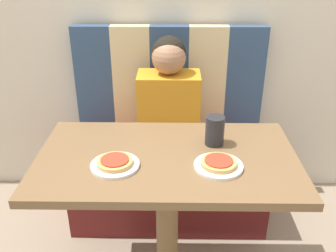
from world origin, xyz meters
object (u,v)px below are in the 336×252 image
(pizza_right, at_px, (219,162))
(plate_left, at_px, (115,165))
(plate_right, at_px, (218,166))
(person, at_px, (169,96))
(pizza_left, at_px, (115,162))
(drinking_cup, at_px, (215,131))

(pizza_right, bearing_deg, plate_left, 180.00)
(plate_right, relative_size, pizza_right, 1.37)
(plate_left, bearing_deg, person, 73.69)
(plate_left, distance_m, pizza_left, 0.02)
(person, distance_m, plate_right, 0.72)
(pizza_left, bearing_deg, drinking_cup, 24.74)
(plate_left, relative_size, plate_right, 1.00)
(person, xyz_separation_m, plate_left, (-0.20, -0.69, -0.01))
(person, xyz_separation_m, plate_right, (0.20, -0.69, -0.01))
(person, bearing_deg, plate_right, -73.69)
(plate_left, bearing_deg, pizza_left, 0.00)
(plate_right, bearing_deg, pizza_right, 0.00)
(person, bearing_deg, pizza_right, -73.69)
(plate_left, bearing_deg, pizza_right, 0.00)
(plate_left, height_order, pizza_left, pizza_left)
(person, distance_m, pizza_left, 0.72)
(plate_right, bearing_deg, pizza_left, 180.00)
(person, relative_size, drinking_cup, 4.99)
(plate_right, height_order, pizza_right, pizza_right)
(plate_left, relative_size, pizza_left, 1.37)
(pizza_right, bearing_deg, pizza_left, 180.00)
(pizza_left, distance_m, drinking_cup, 0.45)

